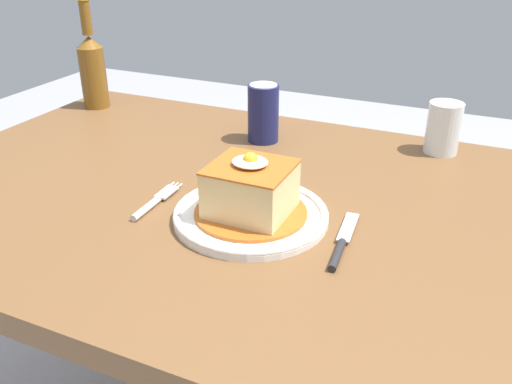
{
  "coord_description": "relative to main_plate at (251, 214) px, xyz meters",
  "views": [
    {
      "loc": [
        0.27,
        -0.77,
        1.18
      ],
      "look_at": [
        -0.05,
        -0.06,
        0.78
      ],
      "focal_mm": 38.53,
      "sensor_mm": 36.0,
      "label": 1
    }
  ],
  "objects": [
    {
      "name": "dining_table",
      "position": [
        0.05,
        0.08,
        -0.11
      ],
      "size": [
        1.48,
        0.83,
        0.74
      ],
      "color": "brown",
      "rests_on": "ground_plane"
    },
    {
      "name": "main_plate",
      "position": [
        0.0,
        0.0,
        0.0
      ],
      "size": [
        0.25,
        0.25,
        0.02
      ],
      "color": "white",
      "rests_on": "dining_table"
    },
    {
      "name": "sandwich_meal",
      "position": [
        -0.0,
        0.0,
        0.04
      ],
      "size": [
        0.18,
        0.18,
        0.11
      ],
      "color": "#B75B1E",
      "rests_on": "main_plate"
    },
    {
      "name": "fork",
      "position": [
        -0.17,
        -0.03,
        -0.0
      ],
      "size": [
        0.02,
        0.14,
        0.01
      ],
      "color": "silver",
      "rests_on": "dining_table"
    },
    {
      "name": "knife",
      "position": [
        0.16,
        -0.03,
        -0.0
      ],
      "size": [
        0.03,
        0.17,
        0.01
      ],
      "color": "#262628",
      "rests_on": "dining_table"
    },
    {
      "name": "soda_can",
      "position": [
        -0.12,
        0.33,
        0.05
      ],
      "size": [
        0.07,
        0.07,
        0.12
      ],
      "color": "#191E51",
      "rests_on": "dining_table"
    },
    {
      "name": "beer_bottle_amber_far",
      "position": [
        -0.6,
        0.37,
        0.09
      ],
      "size": [
        0.06,
        0.06,
        0.27
      ],
      "color": "brown",
      "rests_on": "dining_table"
    },
    {
      "name": "drinking_glass",
      "position": [
        0.24,
        0.42,
        0.04
      ],
      "size": [
        0.07,
        0.07,
        0.1
      ],
      "color": "silver",
      "rests_on": "dining_table"
    }
  ]
}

